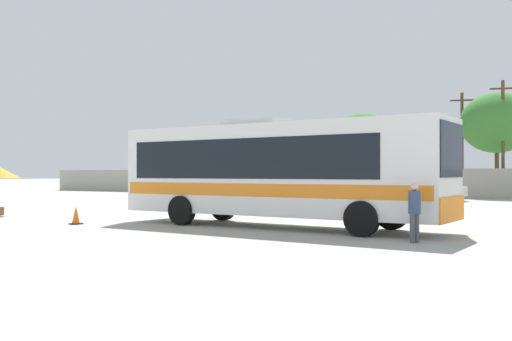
# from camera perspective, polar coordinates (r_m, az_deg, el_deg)

# --- Properties ---
(ground_plane) EXTENTS (300.00, 300.00, 0.00)m
(ground_plane) POSITION_cam_1_polar(r_m,az_deg,el_deg) (29.42, 11.78, -3.84)
(ground_plane) COLOR #A3A099
(perimeter_wall) EXTENTS (80.00, 0.30, 2.18)m
(perimeter_wall) POSITION_cam_1_polar(r_m,az_deg,el_deg) (44.75, 17.90, -1.21)
(perimeter_wall) COLOR #9E998C
(perimeter_wall) RESTS_ON ground_plane
(coach_bus_white_orange) EXTENTS (11.82, 3.40, 3.70)m
(coach_bus_white_orange) POSITION_cam_1_polar(r_m,az_deg,el_deg) (19.63, 1.77, 0.14)
(coach_bus_white_orange) COLOR white
(coach_bus_white_orange) RESTS_ON ground_plane
(attendant_by_bus_door) EXTENTS (0.44, 0.44, 1.58)m
(attendant_by_bus_door) POSITION_cam_1_polar(r_m,az_deg,el_deg) (15.68, 15.43, -3.69)
(attendant_by_bus_door) COLOR #4C4C51
(attendant_by_bus_door) RESTS_ON ground_plane
(parked_car_leftmost_grey) EXTENTS (4.45, 2.30, 1.42)m
(parked_car_leftmost_grey) POSITION_cam_1_polar(r_m,az_deg,el_deg) (45.08, 1.29, -1.64)
(parked_car_leftmost_grey) COLOR slate
(parked_car_leftmost_grey) RESTS_ON ground_plane
(parked_car_second_black) EXTENTS (4.16, 2.03, 1.54)m
(parked_car_second_black) POSITION_cam_1_polar(r_m,az_deg,el_deg) (42.28, 7.68, -1.66)
(parked_car_second_black) COLOR black
(parked_car_second_black) RESTS_ON ground_plane
(parked_car_third_white) EXTENTS (4.58, 2.11, 1.51)m
(parked_car_third_white) POSITION_cam_1_polar(r_m,az_deg,el_deg) (40.11, 16.93, -1.74)
(parked_car_third_white) COLOR silver
(parked_car_third_white) RESTS_ON ground_plane
(utility_pole_near) EXTENTS (1.77, 0.58, 8.64)m
(utility_pole_near) POSITION_cam_1_polar(r_m,az_deg,el_deg) (45.82, 23.28, 3.09)
(utility_pole_near) COLOR #4C3823
(utility_pole_near) RESTS_ON ground_plane
(utility_pole_far) EXTENTS (1.78, 0.55, 8.24)m
(utility_pole_far) POSITION_cam_1_polar(r_m,az_deg,el_deg) (48.58, 19.74, 2.65)
(utility_pole_far) COLOR #4C3823
(utility_pole_far) RESTS_ON ground_plane
(roadside_tree_left) EXTENTS (3.83, 3.83, 5.86)m
(roadside_tree_left) POSITION_cam_1_polar(r_m,az_deg,el_deg) (54.41, -1.31, 2.23)
(roadside_tree_left) COLOR brown
(roadside_tree_left) RESTS_ON ground_plane
(roadside_tree_midleft) EXTENTS (5.82, 5.82, 6.92)m
(roadside_tree_midleft) POSITION_cam_1_polar(r_m,az_deg,el_deg) (49.77, 10.56, 2.74)
(roadside_tree_midleft) COLOR brown
(roadside_tree_midleft) RESTS_ON ground_plane
(roadside_tree_midright) EXTENTS (5.45, 5.45, 8.02)m
(roadside_tree_midright) POSITION_cam_1_polar(r_m,az_deg,el_deg) (47.81, 22.76, 4.38)
(roadside_tree_midright) COLOR brown
(roadside_tree_midright) RESTS_ON ground_plane
(traffic_cone_on_apron) EXTENTS (0.36, 0.36, 0.64)m
(traffic_cone_on_apron) POSITION_cam_1_polar(r_m,az_deg,el_deg) (21.61, -17.41, -4.30)
(traffic_cone_on_apron) COLOR black
(traffic_cone_on_apron) RESTS_ON ground_plane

